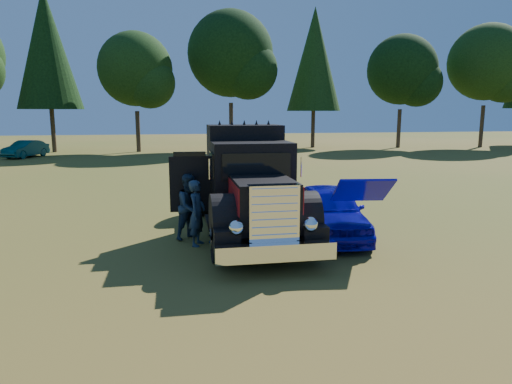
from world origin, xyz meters
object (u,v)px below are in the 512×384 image
object	(u,v)px
hotrod_coupe	(329,211)
distant_teal_car	(26,149)
diamond_t_truck	(249,190)
spectator_far	(190,207)
spectator_near	(197,213)

from	to	relation	value
hotrod_coupe	distant_teal_car	bearing A→B (deg)	121.18
diamond_t_truck	hotrod_coupe	distance (m)	2.26
diamond_t_truck	spectator_far	xyz separation A→B (m)	(-1.59, -0.02, -0.40)
diamond_t_truck	distant_teal_car	world-z (taller)	diamond_t_truck
hotrod_coupe	diamond_t_truck	bearing A→B (deg)	169.24
spectator_near	distant_teal_car	bearing A→B (deg)	46.19
hotrod_coupe	spectator_near	xyz separation A→B (m)	(-3.60, -0.25, 0.14)
diamond_t_truck	spectator_near	size ratio (longest dim) A/B	4.26
spectator_far	distant_teal_car	size ratio (longest dim) A/B	0.46
diamond_t_truck	spectator_far	bearing A→B (deg)	-179.38
hotrod_coupe	spectator_near	distance (m)	3.61
hotrod_coupe	distant_teal_car	size ratio (longest dim) A/B	1.14
hotrod_coupe	distant_teal_car	world-z (taller)	hotrod_coupe
diamond_t_truck	spectator_near	world-z (taller)	diamond_t_truck
spectator_near	spectator_far	bearing A→B (deg)	34.60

